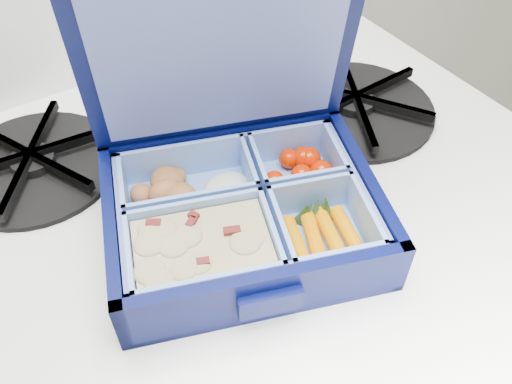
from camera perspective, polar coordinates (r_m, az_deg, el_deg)
stove at (r=1.00m, az=-0.16°, el=-18.71°), size 0.66×0.66×0.99m
bento_box at (r=0.51m, az=-1.39°, el=-2.33°), size 0.30×0.27×0.06m
burner_grate at (r=0.68m, az=10.35°, el=9.37°), size 0.21×0.21×0.03m
burner_grate_rear at (r=0.64m, az=-22.42°, el=3.02°), size 0.20×0.20×0.02m
fork at (r=0.66m, az=1.71°, el=7.28°), size 0.14×0.12×0.01m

